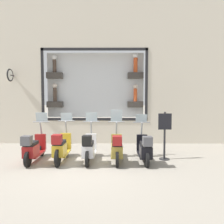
{
  "coord_description": "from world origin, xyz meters",
  "views": [
    {
      "loc": [
        -6.67,
        -0.84,
        2.1
      ],
      "look_at": [
        1.89,
        -0.81,
        1.57
      ],
      "focal_mm": 35.0,
      "sensor_mm": 36.0,
      "label": 1
    }
  ],
  "objects": [
    {
      "name": "scooter_yellow_3",
      "position": [
        0.39,
        0.85,
        0.49
      ],
      "size": [
        1.81,
        0.6,
        1.57
      ],
      "color": "black",
      "rests_on": "ground_plane"
    },
    {
      "name": "shop_sign_post",
      "position": [
        0.75,
        -2.62,
        0.88
      ],
      "size": [
        0.36,
        0.45,
        1.64
      ],
      "color": "#232326",
      "rests_on": "ground_plane"
    },
    {
      "name": "scooter_olive_1",
      "position": [
        0.39,
        -0.97,
        0.47
      ],
      "size": [
        1.8,
        0.61,
        1.69
      ],
      "color": "black",
      "rests_on": "ground_plane"
    },
    {
      "name": "scooter_red_4",
      "position": [
        0.38,
        1.76,
        0.47
      ],
      "size": [
        1.8,
        0.6,
        1.59
      ],
      "color": "black",
      "rests_on": "ground_plane"
    },
    {
      "name": "ground_plane",
      "position": [
        0.0,
        0.0,
        0.0
      ],
      "size": [
        120.0,
        120.0,
        0.0
      ],
      "primitive_type": "plane",
      "color": "gray"
    },
    {
      "name": "scooter_white_2",
      "position": [
        0.39,
        -0.06,
        0.47
      ],
      "size": [
        1.8,
        0.61,
        1.58
      ],
      "color": "black",
      "rests_on": "ground_plane"
    },
    {
      "name": "scooter_black_0",
      "position": [
        0.38,
        -1.89,
        0.46
      ],
      "size": [
        1.79,
        0.6,
        1.52
      ],
      "color": "black",
      "rests_on": "ground_plane"
    },
    {
      "name": "building_facade",
      "position": [
        3.6,
        0.0,
        4.13
      ],
      "size": [
        1.2,
        36.0,
        8.13
      ],
      "color": "beige",
      "rests_on": "ground_plane"
    }
  ]
}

